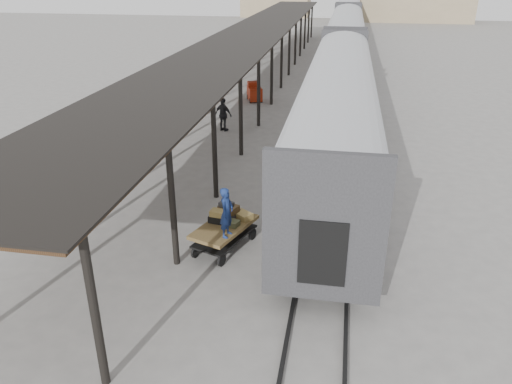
{
  "coord_description": "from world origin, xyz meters",
  "views": [
    {
      "loc": [
        3.44,
        -14.69,
        8.52
      ],
      "look_at": [
        0.81,
        0.07,
        1.7
      ],
      "focal_mm": 35.0,
      "sensor_mm": 36.0,
      "label": 1
    }
  ],
  "objects_px": {
    "porter": "(227,212)",
    "pedestrian": "(224,115)",
    "baggage_cart": "(224,231)",
    "luggage_tug": "(254,92)"
  },
  "relations": [
    {
      "from": "baggage_cart",
      "to": "porter",
      "type": "xyz_separation_m",
      "value": [
        0.25,
        -0.65,
        1.02
      ]
    },
    {
      "from": "baggage_cart",
      "to": "luggage_tug",
      "type": "xyz_separation_m",
      "value": [
        -2.56,
        19.61,
        -0.07
      ]
    },
    {
      "from": "luggage_tug",
      "to": "porter",
      "type": "relative_size",
      "value": 1.01
    },
    {
      "from": "porter",
      "to": "pedestrian",
      "type": "distance_m",
      "value": 13.61
    },
    {
      "from": "porter",
      "to": "pedestrian",
      "type": "relative_size",
      "value": 0.86
    },
    {
      "from": "luggage_tug",
      "to": "pedestrian",
      "type": "distance_m",
      "value": 7.1
    },
    {
      "from": "baggage_cart",
      "to": "luggage_tug",
      "type": "height_order",
      "value": "luggage_tug"
    },
    {
      "from": "baggage_cart",
      "to": "luggage_tug",
      "type": "relative_size",
      "value": 1.64
    },
    {
      "from": "porter",
      "to": "pedestrian",
      "type": "bearing_deg",
      "value": 23.86
    },
    {
      "from": "luggage_tug",
      "to": "porter",
      "type": "xyz_separation_m",
      "value": [
        2.81,
        -20.26,
        1.09
      ]
    }
  ]
}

